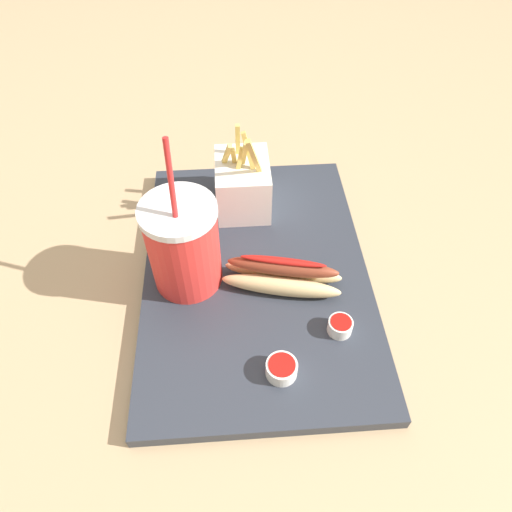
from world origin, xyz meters
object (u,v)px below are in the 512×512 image
soda_cup (183,245)px  ketchup_cup_2 (340,326)px  hot_dog_1 (282,275)px  fries_basket (243,184)px  ketchup_cup_1 (282,368)px

soda_cup → ketchup_cup_2: soda_cup is taller
soda_cup → ketchup_cup_2: 0.24m
soda_cup → ketchup_cup_2: size_ratio=7.33×
hot_dog_1 → ketchup_cup_2: hot_dog_1 is taller
fries_basket → hot_dog_1: fries_basket is taller
hot_dog_1 → soda_cup: bearing=-100.1°
ketchup_cup_2 → fries_basket: bearing=-155.7°
fries_basket → hot_dog_1: (0.17, 0.05, -0.02)m
soda_cup → ketchup_cup_1: (0.16, 0.12, -0.06)m
soda_cup → fries_basket: soda_cup is taller
soda_cup → fries_basket: (-0.15, 0.09, -0.03)m
soda_cup → fries_basket: bearing=150.0°
hot_dog_1 → fries_basket: bearing=-165.1°
fries_basket → ketchup_cup_1: size_ratio=4.14×
fries_basket → ketchup_cup_2: size_ratio=5.00×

